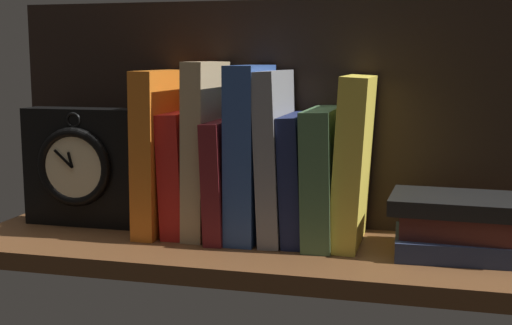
{
  "coord_description": "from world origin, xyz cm",
  "views": [
    {
      "loc": [
        24.02,
        -90.66,
        25.87
      ],
      "look_at": [
        -0.65,
        3.83,
        10.91
      ],
      "focal_mm": 48.06,
      "sensor_mm": 36.0,
      "label": 1
    }
  ],
  "objects_px": {
    "book_yellow_seinlanguage": "(353,161)",
    "framed_clock": "(82,167)",
    "book_tan_shortstories": "(206,149)",
    "book_stack_side": "(459,225)",
    "book_blue_modern": "(251,152)",
    "book_maroon_dawkins": "(227,178)",
    "book_gray_chess": "(276,156)",
    "book_orange_pandolfini": "(161,151)",
    "book_green_romantic": "(323,175)",
    "book_red_requiem": "(184,172)",
    "book_navy_bierce": "(298,177)"
  },
  "relations": [
    {
      "from": "book_yellow_seinlanguage",
      "to": "framed_clock",
      "type": "bearing_deg",
      "value": 179.94
    },
    {
      "from": "book_tan_shortstories",
      "to": "book_stack_side",
      "type": "distance_m",
      "value": 0.37
    },
    {
      "from": "book_blue_modern",
      "to": "book_tan_shortstories",
      "type": "bearing_deg",
      "value": 180.0
    },
    {
      "from": "book_tan_shortstories",
      "to": "book_maroon_dawkins",
      "type": "relative_size",
      "value": 1.49
    },
    {
      "from": "book_blue_modern",
      "to": "book_gray_chess",
      "type": "distance_m",
      "value": 0.04
    },
    {
      "from": "book_orange_pandolfini",
      "to": "book_stack_side",
      "type": "xyz_separation_m",
      "value": [
        0.43,
        -0.02,
        -0.08
      ]
    },
    {
      "from": "book_tan_shortstories",
      "to": "book_maroon_dawkins",
      "type": "xyz_separation_m",
      "value": [
        0.03,
        0.0,
        -0.04
      ]
    },
    {
      "from": "book_green_romantic",
      "to": "book_stack_side",
      "type": "distance_m",
      "value": 0.19
    },
    {
      "from": "book_blue_modern",
      "to": "book_stack_side",
      "type": "bearing_deg",
      "value": -4.34
    },
    {
      "from": "book_orange_pandolfini",
      "to": "book_red_requiem",
      "type": "height_order",
      "value": "book_orange_pandolfini"
    },
    {
      "from": "book_green_romantic",
      "to": "book_yellow_seinlanguage",
      "type": "height_order",
      "value": "book_yellow_seinlanguage"
    },
    {
      "from": "book_blue_modern",
      "to": "book_navy_bierce",
      "type": "height_order",
      "value": "book_blue_modern"
    },
    {
      "from": "book_maroon_dawkins",
      "to": "book_green_romantic",
      "type": "bearing_deg",
      "value": 0.0
    },
    {
      "from": "book_red_requiem",
      "to": "book_gray_chess",
      "type": "xyz_separation_m",
      "value": [
        0.14,
        0.0,
        0.03
      ]
    },
    {
      "from": "book_blue_modern",
      "to": "book_gray_chess",
      "type": "bearing_deg",
      "value": 0.0
    },
    {
      "from": "book_maroon_dawkins",
      "to": "book_navy_bierce",
      "type": "relative_size",
      "value": 0.94
    },
    {
      "from": "book_red_requiem",
      "to": "book_maroon_dawkins",
      "type": "relative_size",
      "value": 1.06
    },
    {
      "from": "book_orange_pandolfini",
      "to": "book_stack_side",
      "type": "bearing_deg",
      "value": -2.94
    },
    {
      "from": "book_orange_pandolfini",
      "to": "framed_clock",
      "type": "height_order",
      "value": "book_orange_pandolfini"
    },
    {
      "from": "book_navy_bierce",
      "to": "book_yellow_seinlanguage",
      "type": "distance_m",
      "value": 0.08
    },
    {
      "from": "book_red_requiem",
      "to": "book_green_romantic",
      "type": "height_order",
      "value": "book_green_romantic"
    },
    {
      "from": "book_gray_chess",
      "to": "book_green_romantic",
      "type": "bearing_deg",
      "value": 0.0
    },
    {
      "from": "book_stack_side",
      "to": "book_green_romantic",
      "type": "bearing_deg",
      "value": 173.19
    },
    {
      "from": "book_orange_pandolfini",
      "to": "book_stack_side",
      "type": "distance_m",
      "value": 0.44
    },
    {
      "from": "book_yellow_seinlanguage",
      "to": "book_green_romantic",
      "type": "bearing_deg",
      "value": 180.0
    },
    {
      "from": "book_orange_pandolfini",
      "to": "book_maroon_dawkins",
      "type": "xyz_separation_m",
      "value": [
        0.1,
        0.0,
        -0.04
      ]
    },
    {
      "from": "book_maroon_dawkins",
      "to": "book_yellow_seinlanguage",
      "type": "bearing_deg",
      "value": 0.0
    },
    {
      "from": "book_navy_bierce",
      "to": "book_stack_side",
      "type": "height_order",
      "value": "book_navy_bierce"
    },
    {
      "from": "book_blue_modern",
      "to": "book_stack_side",
      "type": "relative_size",
      "value": 1.37
    },
    {
      "from": "book_navy_bierce",
      "to": "book_orange_pandolfini",
      "type": "bearing_deg",
      "value": 180.0
    },
    {
      "from": "book_orange_pandolfini",
      "to": "book_tan_shortstories",
      "type": "bearing_deg",
      "value": 0.0
    },
    {
      "from": "book_maroon_dawkins",
      "to": "framed_clock",
      "type": "xyz_separation_m",
      "value": [
        -0.24,
        0.0,
        0.01
      ]
    },
    {
      "from": "book_red_requiem",
      "to": "book_green_romantic",
      "type": "relative_size",
      "value": 0.95
    },
    {
      "from": "book_blue_modern",
      "to": "book_green_romantic",
      "type": "bearing_deg",
      "value": 0.0
    },
    {
      "from": "book_blue_modern",
      "to": "book_orange_pandolfini",
      "type": "bearing_deg",
      "value": 180.0
    },
    {
      "from": "book_orange_pandolfini",
      "to": "book_blue_modern",
      "type": "bearing_deg",
      "value": 0.0
    },
    {
      "from": "book_yellow_seinlanguage",
      "to": "book_stack_side",
      "type": "relative_size",
      "value": 1.3
    },
    {
      "from": "book_stack_side",
      "to": "book_maroon_dawkins",
      "type": "bearing_deg",
      "value": 176.15
    },
    {
      "from": "book_orange_pandolfini",
      "to": "book_red_requiem",
      "type": "distance_m",
      "value": 0.05
    },
    {
      "from": "book_orange_pandolfini",
      "to": "book_tan_shortstories",
      "type": "xyz_separation_m",
      "value": [
        0.07,
        0.0,
        0.01
      ]
    },
    {
      "from": "book_gray_chess",
      "to": "book_yellow_seinlanguage",
      "type": "bearing_deg",
      "value": 0.0
    },
    {
      "from": "book_tan_shortstories",
      "to": "book_blue_modern",
      "type": "bearing_deg",
      "value": 0.0
    },
    {
      "from": "book_yellow_seinlanguage",
      "to": "book_orange_pandolfini",
      "type": "bearing_deg",
      "value": 180.0
    },
    {
      "from": "book_yellow_seinlanguage",
      "to": "framed_clock",
      "type": "distance_m",
      "value": 0.42
    },
    {
      "from": "book_gray_chess",
      "to": "book_navy_bierce",
      "type": "bearing_deg",
      "value": 0.0
    },
    {
      "from": "book_red_requiem",
      "to": "book_navy_bierce",
      "type": "height_order",
      "value": "same"
    },
    {
      "from": "book_red_requiem",
      "to": "book_green_romantic",
      "type": "distance_m",
      "value": 0.21
    },
    {
      "from": "book_blue_modern",
      "to": "book_navy_bierce",
      "type": "bearing_deg",
      "value": 0.0
    },
    {
      "from": "book_red_requiem",
      "to": "framed_clock",
      "type": "xyz_separation_m",
      "value": [
        -0.17,
        0.0,
        0.0
      ]
    },
    {
      "from": "book_orange_pandolfini",
      "to": "book_green_romantic",
      "type": "relative_size",
      "value": 1.27
    }
  ]
}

